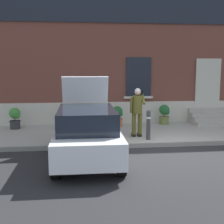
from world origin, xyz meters
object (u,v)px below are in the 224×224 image
object	(u,v)px
bollard_near_person	(148,124)
planter_cream	(68,116)
planter_terracotta	(118,116)
planter_charcoal	(15,118)
person_on_phone	(137,109)
hatchback_car_white	(87,133)
planter_olive	(164,114)

from	to	relation	value
bollard_near_person	planter_cream	distance (m)	3.93
bollard_near_person	planter_terracotta	xyz separation A→B (m)	(-0.73, 2.47, -0.11)
bollard_near_person	planter_charcoal	size ratio (longest dim) A/B	1.22
bollard_near_person	person_on_phone	bearing A→B (deg)	121.53
planter_charcoal	planter_terracotta	distance (m)	4.19
planter_terracotta	planter_charcoal	bearing A→B (deg)	-179.70
hatchback_car_white	planter_charcoal	distance (m)	4.88
bollard_near_person	planter_olive	size ratio (longest dim) A/B	1.22
hatchback_car_white	planter_charcoal	xyz separation A→B (m)	(-2.76, 4.02, -0.19)
planter_cream	planter_terracotta	bearing A→B (deg)	-7.12
person_on_phone	bollard_near_person	bearing A→B (deg)	-54.06
bollard_near_person	hatchback_car_white	bearing A→B (deg)	-143.82
bollard_near_person	planter_cream	xyz separation A→B (m)	(-2.82, 2.73, -0.11)
planter_terracotta	person_on_phone	bearing A→B (deg)	-77.75
planter_olive	hatchback_car_white	bearing A→B (deg)	-129.26
hatchback_car_white	planter_cream	size ratio (longest dim) A/B	4.74
hatchback_car_white	planter_cream	bearing A→B (deg)	98.81
bollard_near_person	planter_olive	world-z (taller)	bollard_near_person
person_on_phone	planter_cream	size ratio (longest dim) A/B	2.04
bollard_near_person	planter_terracotta	bearing A→B (deg)	106.46
person_on_phone	planter_cream	xyz separation A→B (m)	(-2.52, 2.24, -0.55)
planter_terracotta	planter_olive	world-z (taller)	same
person_on_phone	planter_charcoal	bearing A→B (deg)	161.42
bollard_near_person	planter_charcoal	world-z (taller)	bollard_near_person
planter_olive	planter_cream	bearing A→B (deg)	-179.98
planter_cream	planter_charcoal	bearing A→B (deg)	-172.30
planter_charcoal	planter_cream	xyz separation A→B (m)	(2.09, 0.28, 0.00)
hatchback_car_white	planter_terracotta	size ratio (longest dim) A/B	4.74
planter_charcoal	planter_cream	bearing A→B (deg)	7.70
person_on_phone	planter_terracotta	bearing A→B (deg)	106.66
person_on_phone	hatchback_car_white	bearing A→B (deg)	-127.57
planter_olive	planter_terracotta	bearing A→B (deg)	-172.84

